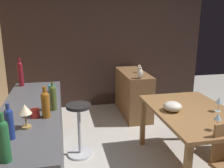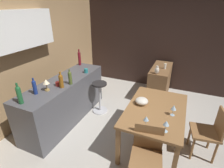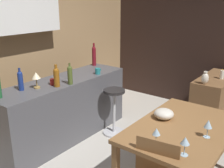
% 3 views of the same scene
% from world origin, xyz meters
% --- Properties ---
extents(wall_side_right, '(0.10, 4.40, 2.60)m').
position_xyz_m(wall_side_right, '(2.55, 0.30, 1.30)').
color(wall_side_right, '#33231E').
rests_on(wall_side_right, ground_plane).
extents(dining_table, '(1.36, 0.89, 0.74)m').
position_xyz_m(dining_table, '(0.10, -0.48, 0.66)').
color(dining_table, olive).
rests_on(dining_table, ground_plane).
extents(kitchen_counter, '(2.10, 0.60, 0.90)m').
position_xyz_m(kitchen_counter, '(0.12, 1.34, 0.45)').
color(kitchen_counter, '#4C4C51').
rests_on(kitchen_counter, ground_plane).
extents(sideboard_cabinet, '(1.10, 0.44, 0.82)m').
position_xyz_m(sideboard_cabinet, '(1.87, -0.28, 0.41)').
color(sideboard_cabinet, brown).
rests_on(sideboard_cabinet, ground_plane).
extents(bar_stool, '(0.34, 0.34, 0.72)m').
position_xyz_m(bar_stool, '(0.64, 0.82, 0.38)').
color(bar_stool, '#262323').
rests_on(bar_stool, ground_plane).
extents(wine_glass_right, '(0.07, 0.07, 0.17)m').
position_xyz_m(wine_glass_right, '(-0.41, -0.43, 0.87)').
color(wine_glass_right, silver).
rests_on(wine_glass_right, dining_table).
extents(wine_glass_center, '(0.08, 0.08, 0.18)m').
position_xyz_m(wine_glass_center, '(0.02, -0.74, 0.87)').
color(wine_glass_center, silver).
rests_on(wine_glass_center, dining_table).
extents(fruit_bowl, '(0.21, 0.21, 0.11)m').
position_xyz_m(fruit_bowl, '(0.14, -0.23, 0.80)').
color(fruit_bowl, beige).
rests_on(fruit_bowl, dining_table).
extents(wine_bottle_olive, '(0.07, 0.07, 0.29)m').
position_xyz_m(wine_bottle_olive, '(0.04, 1.10, 1.04)').
color(wine_bottle_olive, '#475623').
rests_on(wine_bottle_olive, kitchen_counter).
extents(wine_bottle_cobalt, '(0.07, 0.07, 0.28)m').
position_xyz_m(wine_bottle_cobalt, '(-0.50, 1.41, 1.03)').
color(wine_bottle_cobalt, navy).
rests_on(wine_bottle_cobalt, kitchen_counter).
extents(wine_bottle_ruby, '(0.07, 0.07, 0.39)m').
position_xyz_m(wine_bottle_ruby, '(1.03, 1.55, 1.08)').
color(wine_bottle_ruby, maroon).
rests_on(wine_bottle_ruby, kitchen_counter).
extents(wine_bottle_green, '(0.07, 0.07, 0.33)m').
position_xyz_m(wine_bottle_green, '(-0.82, 1.38, 1.06)').
color(wine_bottle_green, '#1E592D').
rests_on(wine_bottle_green, kitchen_counter).
extents(wine_bottle_amber, '(0.08, 0.08, 0.29)m').
position_xyz_m(wine_bottle_amber, '(-0.13, 1.17, 1.04)').
color(wine_bottle_amber, '#8C5114').
rests_on(wine_bottle_amber, kitchen_counter).
extents(cup_red, '(0.12, 0.08, 0.08)m').
position_xyz_m(cup_red, '(-0.11, 1.27, 0.94)').
color(cup_red, red).
rests_on(cup_red, kitchen_counter).
extents(cup_teal, '(0.12, 0.08, 0.09)m').
position_xyz_m(cup_teal, '(0.65, 1.14, 0.95)').
color(cup_teal, teal).
rests_on(cup_teal, kitchen_counter).
extents(counter_lamp, '(0.11, 0.11, 0.21)m').
position_xyz_m(counter_lamp, '(-0.33, 1.32, 1.05)').
color(counter_lamp, '#A58447').
rests_on(counter_lamp, kitchen_counter).
extents(pillar_candle_tall, '(0.06, 0.06, 0.16)m').
position_xyz_m(pillar_candle_tall, '(1.81, -0.36, 0.89)').
color(pillar_candle_tall, white).
rests_on(pillar_candle_tall, sideboard_cabinet).
extents(vase_ceramic_ivory, '(0.10, 0.10, 0.19)m').
position_xyz_m(vase_ceramic_ivory, '(1.39, -0.24, 0.91)').
color(vase_ceramic_ivory, beige).
rests_on(vase_ceramic_ivory, sideboard_cabinet).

